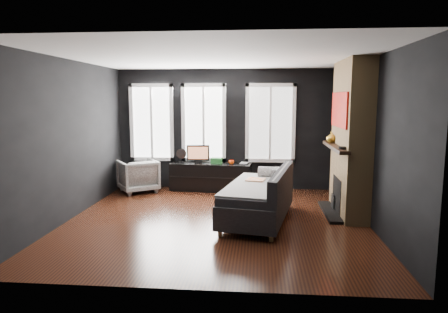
# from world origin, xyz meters

# --- Properties ---
(floor) EXTENTS (5.00, 5.00, 0.00)m
(floor) POSITION_xyz_m (0.00, 0.00, 0.00)
(floor) COLOR black
(floor) RESTS_ON ground
(ceiling) EXTENTS (5.00, 5.00, 0.00)m
(ceiling) POSITION_xyz_m (0.00, 0.00, 2.70)
(ceiling) COLOR white
(ceiling) RESTS_ON ground
(wall_back) EXTENTS (5.00, 0.02, 2.70)m
(wall_back) POSITION_xyz_m (0.00, 2.50, 1.35)
(wall_back) COLOR black
(wall_back) RESTS_ON ground
(wall_left) EXTENTS (0.02, 5.00, 2.70)m
(wall_left) POSITION_xyz_m (-2.50, 0.00, 1.35)
(wall_left) COLOR black
(wall_left) RESTS_ON ground
(wall_right) EXTENTS (0.02, 5.00, 2.70)m
(wall_right) POSITION_xyz_m (2.50, 0.00, 1.35)
(wall_right) COLOR black
(wall_right) RESTS_ON ground
(windows) EXTENTS (4.00, 0.16, 1.76)m
(windows) POSITION_xyz_m (-0.45, 2.46, 2.38)
(windows) COLOR white
(windows) RESTS_ON wall_back
(fireplace) EXTENTS (0.70, 1.62, 2.70)m
(fireplace) POSITION_xyz_m (2.30, 0.60, 1.35)
(fireplace) COLOR #93724C
(fireplace) RESTS_ON floor
(sofa) EXTENTS (1.42, 2.25, 0.90)m
(sofa) POSITION_xyz_m (0.69, 0.05, 0.45)
(sofa) COLOR #27272A
(sofa) RESTS_ON floor
(stripe_pillow) EXTENTS (0.17, 0.38, 0.37)m
(stripe_pillow) POSITION_xyz_m (1.00, 0.45, 0.65)
(stripe_pillow) COLOR gray
(stripe_pillow) RESTS_ON sofa
(armchair) EXTENTS (1.03, 1.02, 0.79)m
(armchair) POSITION_xyz_m (-1.95, 1.95, 0.39)
(armchair) COLOR silver
(armchair) RESTS_ON floor
(media_console) EXTENTS (1.83, 0.72, 0.62)m
(media_console) POSITION_xyz_m (-0.36, 2.24, 0.31)
(media_console) COLOR black
(media_console) RESTS_ON floor
(monitor) EXTENTS (0.52, 0.15, 0.46)m
(monitor) POSITION_xyz_m (-0.65, 2.25, 0.84)
(monitor) COLOR black
(monitor) RESTS_ON media_console
(desk_fan) EXTENTS (0.27, 0.27, 0.33)m
(desk_fan) POSITION_xyz_m (-1.04, 2.29, 0.78)
(desk_fan) COLOR #979797
(desk_fan) RESTS_ON media_console
(mug) EXTENTS (0.14, 0.12, 0.11)m
(mug) POSITION_xyz_m (0.11, 2.11, 0.67)
(mug) COLOR #EB4209
(mug) RESTS_ON media_console
(book) EXTENTS (0.16, 0.04, 0.22)m
(book) POSITION_xyz_m (0.30, 2.27, 0.73)
(book) COLOR #BDAD98
(book) RESTS_ON media_console
(storage_box) EXTENTS (0.25, 0.17, 0.13)m
(storage_box) POSITION_xyz_m (-0.23, 2.19, 0.68)
(storage_box) COLOR #2A7932
(storage_box) RESTS_ON media_console
(mantel_vase) EXTENTS (0.25, 0.26, 0.19)m
(mantel_vase) POSITION_xyz_m (2.05, 1.05, 1.33)
(mantel_vase) COLOR gold
(mantel_vase) RESTS_ON fireplace
(mantel_clock) EXTENTS (0.16, 0.16, 0.04)m
(mantel_clock) POSITION_xyz_m (2.05, 0.05, 1.25)
(mantel_clock) COLOR black
(mantel_clock) RESTS_ON fireplace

